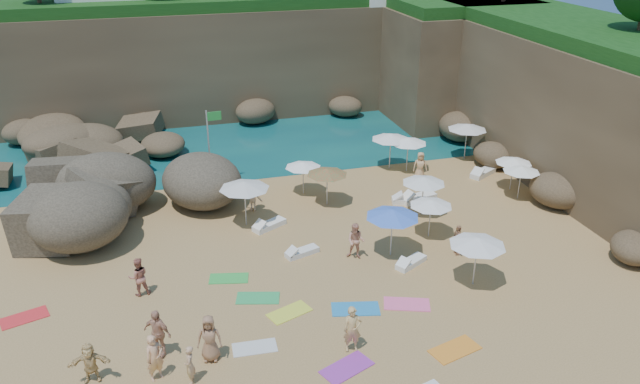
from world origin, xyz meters
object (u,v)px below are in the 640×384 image
object	(u,v)px
parasol_1	(408,140)
person_stand_6	(190,365)
parasol_2	(391,137)
flag_pole	(211,137)
person_stand_0	(155,358)
person_stand_4	(420,166)
person_stand_2	(253,197)
rock_outcrop	(122,216)
person_stand_5	(211,173)
lounger_0	(269,225)
parasol_0	(244,185)
person_stand_1	(139,277)
person_stand_3	(458,240)

from	to	relation	value
parasol_1	person_stand_6	distance (m)	21.15
parasol_1	parasol_2	bearing A→B (deg)	139.70
flag_pole	person_stand_0	bearing A→B (deg)	-103.74
person_stand_4	person_stand_6	bearing A→B (deg)	-121.10
person_stand_2	flag_pole	bearing A→B (deg)	-42.84
rock_outcrop	parasol_1	size ratio (longest dim) A/B	3.99
person_stand_5	lounger_0	bearing A→B (deg)	-95.52
parasol_1	parasol_2	world-z (taller)	parasol_2
parasol_1	lounger_0	bearing A→B (deg)	-152.34
parasol_0	parasol_1	xyz separation A→B (m)	(10.68, 4.37, -0.22)
parasol_0	person_stand_1	world-z (taller)	parasol_0
person_stand_1	person_stand_6	xyz separation A→B (m)	(1.54, -5.95, -0.13)
person_stand_3	person_stand_4	bearing A→B (deg)	-4.24
parasol_1	person_stand_2	size ratio (longest dim) A/B	1.46
person_stand_4	person_stand_3	bearing A→B (deg)	-87.58
rock_outcrop	parasol_0	xyz separation A→B (m)	(6.11, -2.67, 2.19)
rock_outcrop	person_stand_2	distance (m)	6.90
parasol_2	person_stand_5	xyz separation A→B (m)	(-10.92, 0.48, -1.31)
person_stand_0	flag_pole	bearing A→B (deg)	50.09
person_stand_5	person_stand_6	xyz separation A→B (m)	(-2.71, -16.57, -0.03)
person_stand_3	person_stand_4	distance (m)	8.81
parasol_1	person_stand_6	xyz separation A→B (m)	(-14.47, -15.38, -1.25)
rock_outcrop	person_stand_0	distance (m)	13.26
flag_pole	parasol_1	world-z (taller)	flag_pole
person_stand_1	person_stand_2	size ratio (longest dim) A/B	1.09
flag_pole	parasol_2	xyz separation A→B (m)	(10.77, -0.63, -0.78)
lounger_0	person_stand_2	distance (m)	2.32
person_stand_0	parasol_0	bearing A→B (deg)	38.86
person_stand_6	parasol_2	bearing A→B (deg)	146.07
rock_outcrop	person_stand_2	bearing A→B (deg)	-9.72
person_stand_2	person_stand_4	distance (m)	10.34
person_stand_5	rock_outcrop	bearing A→B (deg)	-174.52
parasol_1	person_stand_4	bearing A→B (deg)	-81.79
parasol_0	person_stand_1	distance (m)	7.46
rock_outcrop	parasol_1	world-z (taller)	parasol_1
person_stand_3	person_stand_5	size ratio (longest dim) A/B	0.99
person_stand_2	person_stand_5	size ratio (longest dim) A/B	1.03
parasol_2	person_stand_4	distance (m)	2.69
person_stand_6	person_stand_0	bearing A→B (deg)	-108.17
parasol_2	person_stand_4	world-z (taller)	parasol_2
parasol_1	person_stand_2	world-z (taller)	parasol_1
person_stand_4	person_stand_0	bearing A→B (deg)	-124.22
parasol_0	lounger_0	size ratio (longest dim) A/B	1.40
parasol_1	person_stand_0	bearing A→B (deg)	-136.32
parasol_0	person_stand_0	xyz separation A→B (m)	(-4.89, -10.50, -1.31)
flag_pole	parasol_2	bearing A→B (deg)	-3.35
person_stand_2	person_stand_5	world-z (taller)	person_stand_2
flag_pole	parasol_0	size ratio (longest dim) A/B	1.76
person_stand_6	rock_outcrop	bearing A→B (deg)	-164.03
person_stand_2	person_stand_3	distance (m)	10.94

